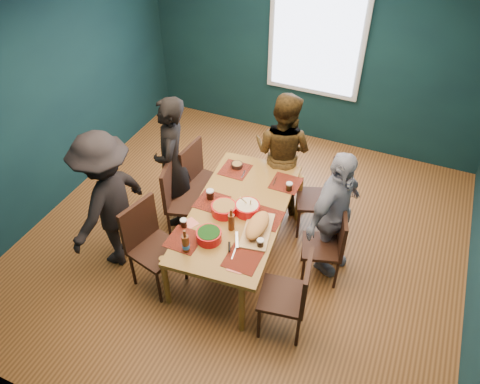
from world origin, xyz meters
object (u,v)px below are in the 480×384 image
at_px(dining_table, 239,214).
at_px(person_far_left, 172,163).
at_px(person_near_left, 108,202).
at_px(person_back, 282,152).
at_px(chair_left_mid, 179,195).
at_px(bowl_herbs, 209,236).
at_px(chair_left_near, 148,239).
at_px(bowl_dumpling, 247,208).
at_px(person_right, 334,215).
at_px(chair_right_mid, 331,242).
at_px(chair_right_near, 293,292).
at_px(cutting_board, 257,227).
at_px(chair_right_far, 324,194).
at_px(bowl_salad, 224,209).
at_px(chair_left_far, 200,175).

bearing_deg(dining_table, person_far_left, 156.84).
bearing_deg(person_near_left, person_far_left, 165.64).
relative_size(person_far_left, person_back, 1.06).
xyz_separation_m(chair_left_mid, bowl_herbs, (0.70, -0.62, 0.21)).
height_order(dining_table, chair_left_near, chair_left_near).
relative_size(chair_left_near, person_far_left, 0.61).
xyz_separation_m(dining_table, bowl_dumpling, (0.10, 0.00, 0.13)).
xyz_separation_m(chair_left_near, person_right, (1.69, 0.95, 0.17)).
distance_m(chair_left_near, chair_right_mid, 1.90).
bearing_deg(person_near_left, chair_left_near, 81.71).
bearing_deg(chair_right_near, person_far_left, 142.43).
bearing_deg(person_back, cutting_board, 106.76).
xyz_separation_m(chair_left_mid, person_right, (1.75, 0.19, 0.19)).
distance_m(person_near_left, cutting_board, 1.60).
height_order(chair_right_mid, person_right, person_right).
height_order(chair_right_far, person_right, person_right).
xyz_separation_m(dining_table, chair_right_near, (0.85, -0.67, -0.09)).
height_order(chair_left_near, person_right, person_right).
xyz_separation_m(bowl_dumpling, bowl_herbs, (-0.19, -0.52, -0.00)).
height_order(chair_right_far, chair_right_mid, chair_right_far).
bearing_deg(chair_right_far, chair_right_near, -104.40).
bearing_deg(cutting_board, chair_right_far, 57.81).
xyz_separation_m(chair_left_near, chair_right_far, (1.46, 1.48, -0.05)).
bearing_deg(chair_right_mid, bowl_herbs, -165.85).
height_order(person_right, bowl_salad, person_right).
bearing_deg(chair_right_near, person_near_left, 166.97).
relative_size(person_back, bowl_herbs, 6.21).
relative_size(person_right, person_near_left, 0.92).
xyz_separation_m(chair_right_far, cutting_board, (-0.42, -1.04, 0.25)).
height_order(person_back, bowl_salad, person_back).
bearing_deg(dining_table, chair_right_mid, 2.22).
distance_m(person_back, cutting_board, 1.34).
bearing_deg(chair_left_far, dining_table, -30.79).
bearing_deg(chair_left_near, person_back, 78.87).
bearing_deg(person_right, chair_left_mid, 115.51).
relative_size(chair_right_mid, person_right, 0.59).
relative_size(person_back, bowl_dumpling, 5.94).
distance_m(chair_right_far, person_right, 0.62).
relative_size(dining_table, person_far_left, 1.19).
bearing_deg(chair_right_near, chair_right_far, 85.59).
height_order(chair_left_far, person_near_left, person_near_left).
xyz_separation_m(chair_right_mid, person_near_left, (-2.27, -0.67, 0.30)).
relative_size(chair_right_near, bowl_dumpling, 3.67).
distance_m(dining_table, chair_right_near, 1.09).
distance_m(chair_left_far, person_near_left, 1.22).
distance_m(dining_table, person_near_left, 1.39).
xyz_separation_m(chair_right_near, cutting_board, (-0.55, 0.45, 0.23)).
bearing_deg(chair_right_far, person_near_left, -165.12).
distance_m(person_back, bowl_herbs, 1.64).
bearing_deg(person_far_left, bowl_herbs, 22.95).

